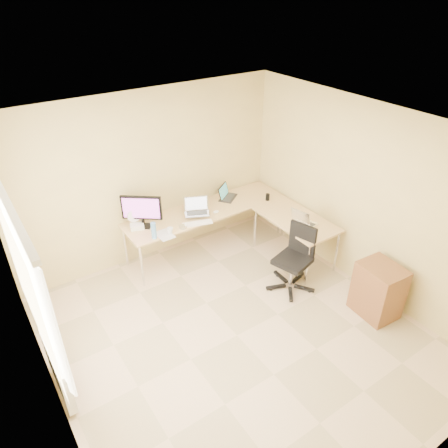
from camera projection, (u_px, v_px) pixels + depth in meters
floor at (237, 335)px, 5.23m from camera, size 4.50×4.50×0.00m
ceiling at (241, 136)px, 3.88m from camera, size 4.50×4.50×0.00m
wall_back at (150, 178)px, 6.15m from camera, size 4.50×0.00×4.50m
wall_front at (424, 401)px, 2.97m from camera, size 4.50×0.00×4.50m
wall_left at (40, 330)px, 3.55m from camera, size 0.00×4.50×4.50m
wall_right at (366, 200)px, 5.57m from camera, size 0.00×4.50×4.50m
desk_main at (207, 229)px, 6.70m from camera, size 2.65×0.70×0.73m
desk_return at (294, 239)px, 6.46m from camera, size 0.70×1.30×0.73m
monitor at (142, 212)px, 5.95m from camera, size 0.57×0.51×0.50m
book_stack at (197, 210)px, 6.44m from camera, size 0.27×0.33×0.05m
laptop_center at (197, 206)px, 6.24m from camera, size 0.45×0.41×0.24m
laptop_black at (228, 192)px, 6.78m from camera, size 0.43×0.41×0.22m
keyboard at (198, 223)px, 6.13m from camera, size 0.45×0.25×0.02m
mouse at (216, 212)px, 6.41m from camera, size 0.12×0.10×0.04m
mug at (170, 231)px, 5.90m from camera, size 0.11×0.11×0.09m
cd_stack at (183, 227)px, 6.04m from camera, size 0.13×0.13×0.03m
water_bottle at (154, 231)px, 5.75m from camera, size 0.08×0.08×0.25m
papers at (165, 235)px, 5.88m from camera, size 0.21×0.30×0.01m
white_box at (137, 226)px, 6.01m from camera, size 0.23×0.20×0.07m
desk_fan at (133, 218)px, 6.05m from camera, size 0.23×0.23×0.24m
black_cup at (268, 197)px, 6.74m from camera, size 0.07×0.07×0.11m
laptop_return at (305, 218)px, 6.04m from camera, size 0.44×0.38×0.25m
office_chair at (293, 259)px, 5.78m from camera, size 0.71×0.71×0.97m
cabinet at (378, 291)px, 5.41m from camera, size 0.48×0.58×0.76m
radiator at (58, 369)px, 4.36m from camera, size 0.09×0.80×0.55m
window at (28, 280)px, 3.73m from camera, size 0.10×1.80×1.40m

